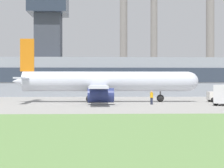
% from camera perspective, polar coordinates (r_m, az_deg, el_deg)
% --- Properties ---
extents(ground_plane, '(400.00, 400.00, 0.00)m').
position_cam_1_polar(ground_plane, '(51.89, -1.62, -2.96)').
color(ground_plane, '#999691').
extents(grass_strip, '(240.00, 37.00, 0.06)m').
position_cam_1_polar(grass_strip, '(15.59, -0.25, -10.45)').
color(grass_strip, '#668E4C').
rests_on(grass_strip, ground_plane).
extents(terminal_building, '(77.60, 12.63, 21.87)m').
position_cam_1_polar(terminal_building, '(80.88, -2.57, 1.61)').
color(terminal_building, '#8C939E').
rests_on(terminal_building, ground_plane).
extents(smokestack_left, '(2.66, 2.66, 42.25)m').
position_cam_1_polar(smokestack_left, '(116.75, 1.78, 9.30)').
color(smokestack_left, gray).
rests_on(smokestack_left, ground_plane).
extents(smokestack_right, '(2.37, 2.37, 41.59)m').
position_cam_1_polar(smokestack_right, '(114.99, 6.41, 9.26)').
color(smokestack_right, gray).
rests_on(smokestack_right, ground_plane).
extents(smokestack_far, '(2.96, 2.96, 45.50)m').
position_cam_1_polar(smokestack_far, '(123.31, 14.73, 9.57)').
color(smokestack_far, gray).
rests_on(smokestack_far, ground_plane).
extents(airplane, '(27.50, 24.80, 9.30)m').
position_cam_1_polar(airplane, '(55.18, -1.31, 0.21)').
color(airplane, silver).
rests_on(airplane, ground_plane).
extents(pushback_tug, '(3.21, 2.30, 2.04)m').
position_cam_1_polar(pushback_tug, '(57.74, 15.95, -1.75)').
color(pushback_tug, white).
rests_on(pushback_tug, ground_plane).
extents(ground_crew_person, '(0.45, 0.45, 1.83)m').
position_cam_1_polar(ground_crew_person, '(49.37, 6.05, -2.04)').
color(ground_crew_person, '#23283D').
rests_on(ground_crew_person, ground_plane).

